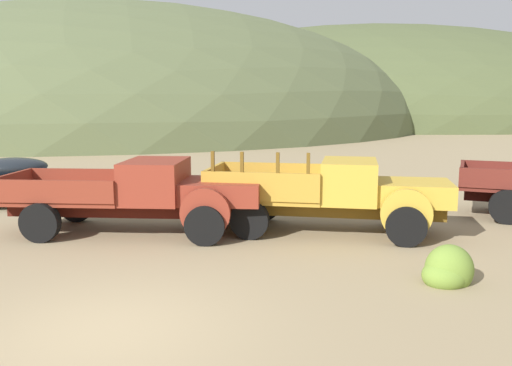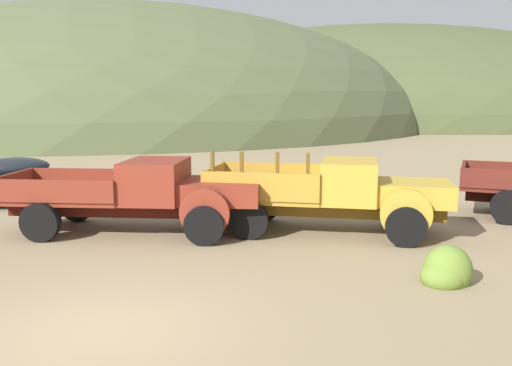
# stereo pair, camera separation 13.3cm
# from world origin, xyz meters

# --- Properties ---
(ground_plane) EXTENTS (300.00, 300.00, 0.00)m
(ground_plane) POSITION_xyz_m (0.00, 0.00, 0.00)
(ground_plane) COLOR #998460
(hill_distant) EXTENTS (76.05, 82.16, 29.28)m
(hill_distant) POSITION_xyz_m (-17.81, 64.30, 0.00)
(hill_distant) COLOR #56603D
(hill_distant) RESTS_ON ground
(hill_far_right) EXTENTS (88.13, 70.14, 28.50)m
(hill_far_right) POSITION_xyz_m (16.46, 79.55, 0.00)
(hill_far_right) COLOR #4C5633
(hill_far_right) RESTS_ON ground
(car_chalk_blue) EXTENTS (4.73, 2.80, 1.57)m
(car_chalk_blue) POSITION_xyz_m (-6.31, 9.19, 0.82)
(car_chalk_blue) COLOR slate
(car_chalk_blue) RESTS_ON ground
(truck_rust_red) EXTENTS (6.64, 2.65, 1.89)m
(truck_rust_red) POSITION_xyz_m (-0.61, 5.98, 1.00)
(truck_rust_red) COLOR #42140D
(truck_rust_red) RESTS_ON ground
(truck_faded_yellow) EXTENTS (6.33, 3.01, 2.16)m
(truck_faded_yellow) POSITION_xyz_m (4.30, 6.18, 1.00)
(truck_faded_yellow) COLOR brown
(truck_faded_yellow) RESTS_ON ground
(bush_front_left) EXTENTS (0.98, 0.87, 0.95)m
(bush_front_left) POSITION_xyz_m (5.79, 2.38, 0.23)
(bush_front_left) COLOR olive
(bush_front_left) RESTS_ON ground
(bush_back_edge) EXTENTS (0.68, 0.61, 0.51)m
(bush_back_edge) POSITION_xyz_m (3.29, 10.80, 0.14)
(bush_back_edge) COLOR #3D702D
(bush_back_edge) RESTS_ON ground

